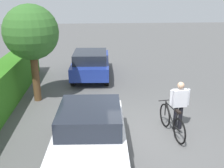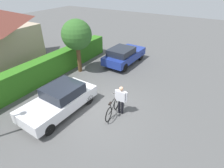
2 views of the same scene
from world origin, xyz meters
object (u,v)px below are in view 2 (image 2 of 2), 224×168
tree_kerbside (77,35)px  parked_car_near (60,100)px  person_rider (121,98)px  bicycle (113,108)px  parked_car_far (124,55)px

tree_kerbside → parked_car_near: bearing=-152.3°
person_rider → parked_car_near: bearing=117.3°
bicycle → parked_car_near: bearing=114.4°
bicycle → tree_kerbside: bearing=57.3°
bicycle → tree_kerbside: (3.00, 4.67, 2.31)m
parked_car_near → person_rider: size_ratio=2.58×
parked_car_far → bicycle: parked_car_far is taller
parked_car_far → tree_kerbside: (-2.91, 2.16, 1.97)m
person_rider → tree_kerbside: 5.92m
person_rider → tree_kerbside: tree_kerbside is taller
parked_car_near → tree_kerbside: size_ratio=1.09×
parked_car_far → tree_kerbside: 4.13m
bicycle → tree_kerbside: tree_kerbside is taller
parked_car_near → person_rider: person_rider is taller
parked_car_far → person_rider: person_rider is taller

